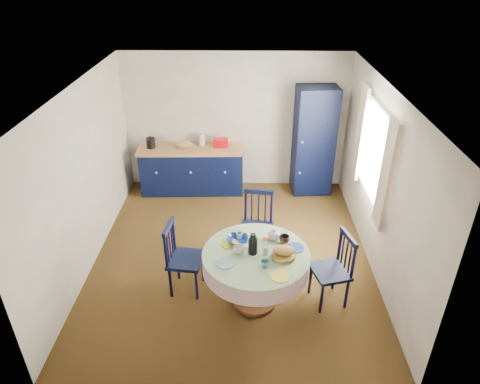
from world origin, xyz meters
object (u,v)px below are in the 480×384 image
(chair_left, at_px, (182,258))
(mug_d, at_px, (239,235))
(chair_far, at_px, (257,226))
(mug_c, at_px, (284,239))
(pantry_cabinet, at_px, (314,141))
(cobalt_bowl, at_px, (238,240))
(chair_right, at_px, (334,269))
(dining_table, at_px, (257,261))
(kitchen_counter, at_px, (192,169))
(mug_a, at_px, (239,249))
(mug_b, at_px, (265,264))

(chair_left, xyz_separation_m, mug_d, (0.74, 0.06, 0.32))
(chair_far, distance_m, mug_c, 0.88)
(pantry_cabinet, distance_m, cobalt_bowl, 3.06)
(pantry_cabinet, bearing_deg, chair_right, -97.29)
(dining_table, bearing_deg, chair_far, 88.93)
(kitchen_counter, xyz_separation_m, mug_a, (0.92, -2.95, 0.39))
(mug_a, relative_size, mug_d, 1.36)
(chair_left, height_order, cobalt_bowl, chair_left)
(pantry_cabinet, distance_m, chair_left, 3.43)
(chair_left, xyz_separation_m, mug_c, (1.30, -0.03, 0.33))
(chair_left, relative_size, mug_c, 7.89)
(chair_left, distance_m, chair_far, 1.21)
(chair_left, bearing_deg, mug_c, -84.20)
(mug_a, bearing_deg, kitchen_counter, 107.31)
(kitchen_counter, xyz_separation_m, mug_d, (0.92, -2.64, 0.39))
(mug_a, height_order, mug_b, mug_a)
(dining_table, xyz_separation_m, cobalt_bowl, (-0.23, 0.22, 0.16))
(chair_far, xyz_separation_m, mug_b, (0.07, -1.23, 0.31))
(chair_far, relative_size, chair_right, 1.04)
(chair_left, xyz_separation_m, mug_a, (0.73, -0.25, 0.33))
(kitchen_counter, distance_m, mug_a, 3.12)
(kitchen_counter, bearing_deg, pantry_cabinet, -0.90)
(cobalt_bowl, bearing_deg, pantry_cabinet, 64.95)
(mug_b, bearing_deg, cobalt_bowl, 123.70)
(mug_a, relative_size, mug_c, 1.00)
(kitchen_counter, bearing_deg, chair_right, -55.89)
(mug_c, bearing_deg, kitchen_counter, 118.49)
(mug_a, xyz_separation_m, cobalt_bowl, (-0.01, 0.22, -0.02))
(mug_a, bearing_deg, mug_b, -40.56)
(chair_left, height_order, chair_right, chair_left)
(pantry_cabinet, bearing_deg, mug_d, -120.80)
(cobalt_bowl, bearing_deg, mug_d, 78.54)
(mug_d, relative_size, cobalt_bowl, 0.36)
(chair_left, xyz_separation_m, cobalt_bowl, (0.72, -0.03, 0.31))
(dining_table, bearing_deg, pantry_cabinet, 70.46)
(pantry_cabinet, distance_m, chair_right, 2.97)
(chair_far, relative_size, mug_a, 8.15)
(chair_far, xyz_separation_m, mug_c, (0.33, -0.75, 0.31))
(kitchen_counter, bearing_deg, cobalt_bowl, -73.60)
(chair_far, bearing_deg, cobalt_bowl, -98.75)
(mug_a, bearing_deg, dining_table, -1.16)
(dining_table, relative_size, mug_b, 13.24)
(chair_far, distance_m, mug_d, 0.77)
(dining_table, distance_m, mug_b, 0.32)
(kitchen_counter, bearing_deg, mug_d, -72.68)
(chair_far, bearing_deg, chair_left, -133.58)
(pantry_cabinet, bearing_deg, mug_b, -112.00)
(dining_table, relative_size, mug_c, 10.23)
(chair_right, height_order, mug_b, chair_right)
(dining_table, relative_size, chair_right, 1.31)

